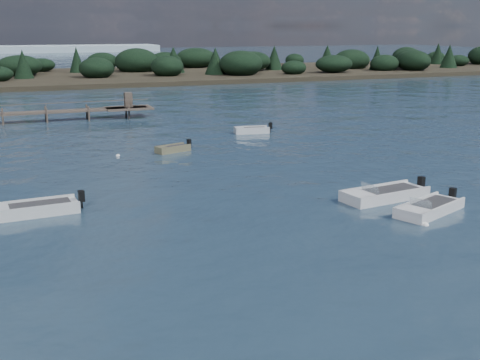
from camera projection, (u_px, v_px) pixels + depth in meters
name	position (u px, v px, depth m)	size (l,w,h in m)	color
ground	(79.00, 106.00, 75.50)	(400.00, 400.00, 0.00)	#172837
tender_far_white	(173.00, 150.00, 47.86)	(3.17, 1.95, 1.07)	#726C4C
dinghy_mid_white_b	(429.00, 210.00, 32.22)	(4.92, 3.32, 1.22)	silver
tender_far_grey_b	(252.00, 131.00, 56.18)	(3.63, 1.76, 1.22)	#B7BCBF
dinghy_mid_grey	(33.00, 211.00, 31.95)	(5.10, 2.10, 1.28)	#B7BCBF
dinghy_mid_white_a	(384.00, 196.00, 34.79)	(5.72, 2.65, 1.32)	silver
buoy_b	(426.00, 225.00, 30.19)	(0.32, 0.32, 0.32)	white
buoy_d	(428.00, 202.00, 34.29)	(0.32, 0.32, 0.32)	white
buoy_e	(118.00, 156.00, 46.34)	(0.32, 0.32, 0.32)	white
far_headland	(183.00, 66.00, 119.90)	(190.00, 40.00, 5.80)	black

